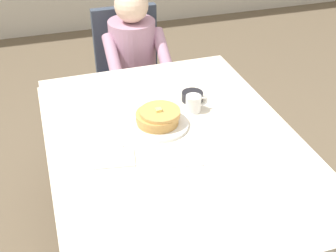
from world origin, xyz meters
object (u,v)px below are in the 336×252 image
plate_breakfast (159,124)px  spoon_near_edge (186,166)px  dining_table_main (174,154)px  breakfast_stack (158,117)px  bowl_butter (192,96)px  knife_right_of_plate (198,121)px  diner_person (134,59)px  fork_left_of_plate (120,135)px  cup_coffee (194,104)px  chair_diner (130,68)px

plate_breakfast → spoon_near_edge: 0.32m
dining_table_main → plate_breakfast: size_ratio=5.44×
breakfast_stack → bowl_butter: 0.29m
dining_table_main → knife_right_of_plate: 0.20m
bowl_butter → dining_table_main: bearing=-123.6°
spoon_near_edge → diner_person: bearing=98.7°
breakfast_stack → fork_left_of_plate: bearing=-172.7°
dining_table_main → diner_person: size_ratio=1.36×
breakfast_stack → spoon_near_edge: (0.03, -0.32, -0.05)m
cup_coffee → spoon_near_edge: cup_coffee is taller
chair_diner → plate_breakfast: size_ratio=3.32×
bowl_butter → spoon_near_edge: bowl_butter is taller
cup_coffee → bowl_butter: cup_coffee is taller
diner_person → spoon_near_edge: diner_person is taller
diner_person → plate_breakfast: (-0.10, -0.89, 0.08)m
cup_coffee → spoon_near_edge: 0.43m
bowl_butter → fork_left_of_plate: (-0.42, -0.19, -0.02)m
fork_left_of_plate → spoon_near_edge: same height
chair_diner → diner_person: (-0.00, -0.16, 0.14)m
diner_person → bowl_butter: size_ratio=10.18×
cup_coffee → fork_left_of_plate: size_ratio=0.63×
plate_breakfast → spoon_near_edge: (0.02, -0.32, -0.01)m
breakfast_stack → dining_table_main: bearing=-72.4°
spoon_near_edge → fork_left_of_plate: bearing=138.1°
diner_person → spoon_near_edge: bearing=86.3°
breakfast_stack → spoon_near_edge: 0.33m
diner_person → knife_right_of_plate: size_ratio=5.60×
chair_diner → spoon_near_edge: (-0.08, -1.37, 0.21)m
bowl_butter → knife_right_of_plate: size_ratio=0.55×
cup_coffee → plate_breakfast: bearing=-159.9°
dining_table_main → knife_right_of_plate: size_ratio=7.62×
chair_diner → fork_left_of_plate: size_ratio=5.17×
cup_coffee → fork_left_of_plate: (-0.39, -0.09, -0.04)m
chair_diner → fork_left_of_plate: 1.13m
chair_diner → plate_breakfast: 1.08m
chair_diner → cup_coffee: chair_diner is taller
plate_breakfast → fork_left_of_plate: bearing=-174.0°
diner_person → cup_coffee: 0.83m
bowl_butter → fork_left_of_plate: 0.47m
cup_coffee → fork_left_of_plate: cup_coffee is taller
cup_coffee → spoon_near_edge: bearing=-114.5°
chair_diner → diner_person: diner_person is taller
diner_person → plate_breakfast: diner_person is taller
dining_table_main → diner_person: diner_person is taller
knife_right_of_plate → chair_diner: bearing=-1.4°
plate_breakfast → fork_left_of_plate: plate_breakfast is taller
plate_breakfast → chair_diner: bearing=84.5°
dining_table_main → breakfast_stack: bearing=107.6°
breakfast_stack → knife_right_of_plate: (0.19, -0.02, -0.05)m
plate_breakfast → knife_right_of_plate: size_ratio=1.40×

